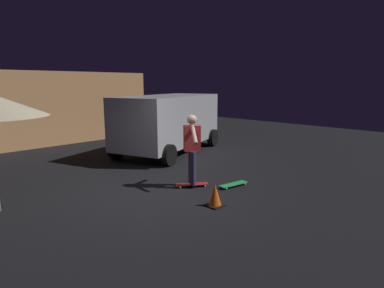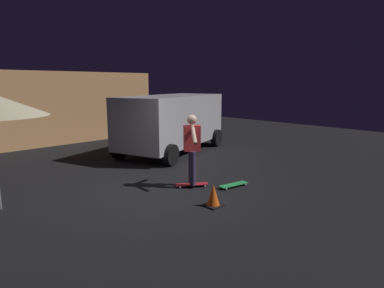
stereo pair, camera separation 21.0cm
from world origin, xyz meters
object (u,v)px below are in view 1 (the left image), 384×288
skater (192,145)px  skateboard_ridden (192,184)px  parked_van (169,120)px  traffic_cone (215,196)px  skateboard_spare (233,184)px

skater → skateboard_ridden: bearing=-26.6°
parked_van → skater: 4.10m
skateboard_ridden → traffic_cone: traffic_cone is taller
skateboard_ridden → skater: bearing=153.4°
parked_van → traffic_cone: bearing=-121.7°
skateboard_spare → traffic_cone: (-1.26, -0.49, 0.16)m
skateboard_ridden → skater: skater is taller
parked_van → skater: size_ratio=2.97×
skater → traffic_cone: size_ratio=3.63×
parked_van → traffic_cone: (-2.84, -4.60, -0.95)m
parked_van → skateboard_ridden: parked_van is taller
skateboard_ridden → traffic_cone: bearing=-114.8°
skateboard_spare → skater: bearing=135.1°
skateboard_spare → skater: skater is taller
skateboard_spare → skater: size_ratio=0.48×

